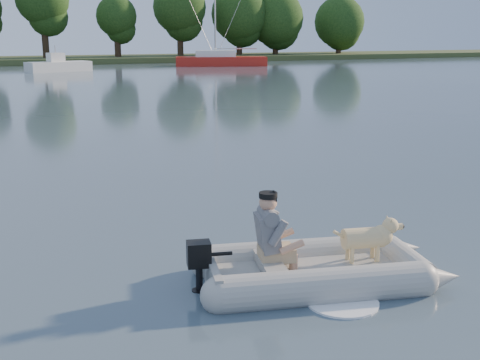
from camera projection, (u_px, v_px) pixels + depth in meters
name	position (u px, v px, depth m)	size (l,w,h in m)	color
water	(313.00, 268.00, 8.02)	(160.00, 160.00, 0.00)	slate
shore_bank	(8.00, 61.00, 62.94)	(160.00, 12.00, 0.70)	#47512D
treeline	(62.00, 12.00, 63.20)	(84.66, 7.35, 9.27)	#332316
dinghy	(320.00, 241.00, 7.47)	(4.38, 3.21, 1.27)	#A2A29D
man	(269.00, 230.00, 7.35)	(0.66, 0.57, 0.98)	slate
dog	(363.00, 242.00, 7.63)	(0.85, 0.30, 0.57)	tan
outboard_motor	(199.00, 269.00, 7.25)	(0.38, 0.26, 0.72)	black
motorboat	(58.00, 59.00, 49.45)	(5.31, 2.04, 2.25)	white
sailboat	(220.00, 60.00, 58.58)	(9.14, 5.30, 12.05)	#B21E14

